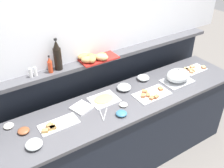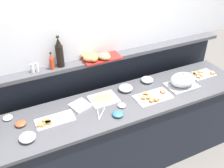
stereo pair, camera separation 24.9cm
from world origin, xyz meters
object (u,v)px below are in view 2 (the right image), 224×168
(glass_bowl_large, at_px, (147,80))
(condiment_bowl_dark, at_px, (118,114))
(sandwich_platter_front, at_px, (153,97))
(condiment_bowl_teal, at_px, (21,123))
(serving_tongs, at_px, (100,114))
(bread_basket, at_px, (97,57))
(condiment_bowl_red, at_px, (8,118))
(glass_bowl_medium, at_px, (27,138))
(sandwich_platter_side, at_px, (52,121))
(condiment_bowl_cream, at_px, (122,105))
(napkin_stack, at_px, (80,105))
(salt_shaker, at_px, (32,68))
(wine_bottle_dark, at_px, (59,53))
(pepper_shaker, at_px, (37,67))
(hot_sauce_bottle, at_px, (52,62))
(cold_cuts_platter, at_px, (104,99))
(glass_bowl_small, at_px, (126,88))
(sandwich_platter_rear, at_px, (201,74))
(serving_cloche, at_px, (183,80))

(glass_bowl_large, distance_m, condiment_bowl_dark, 0.68)
(sandwich_platter_front, relative_size, condiment_bowl_dark, 3.54)
(condiment_bowl_teal, bearing_deg, serving_tongs, -13.77)
(serving_tongs, height_order, bread_basket, bread_basket)
(glass_bowl_large, bearing_deg, condiment_bowl_red, 179.45)
(glass_bowl_large, relative_size, glass_bowl_medium, 1.00)
(sandwich_platter_side, xyz_separation_m, glass_bowl_large, (1.13, 0.20, 0.01))
(condiment_bowl_cream, distance_m, napkin_stack, 0.41)
(salt_shaker, bearing_deg, bread_basket, -2.59)
(wine_bottle_dark, bearing_deg, sandwich_platter_front, -32.15)
(glass_bowl_large, relative_size, salt_shaker, 1.59)
(condiment_bowl_red, bearing_deg, condiment_bowl_cream, -15.90)
(wine_bottle_dark, height_order, salt_shaker, wine_bottle_dark)
(wine_bottle_dark, distance_m, pepper_shaker, 0.25)
(condiment_bowl_cream, xyz_separation_m, bread_basket, (-0.06, 0.45, 0.34))
(condiment_bowl_dark, height_order, hot_sauce_bottle, hot_sauce_bottle)
(cold_cuts_platter, bearing_deg, glass_bowl_small, 9.40)
(hot_sauce_bottle, bearing_deg, wine_bottle_dark, 11.81)
(condiment_bowl_dark, bearing_deg, glass_bowl_large, 34.20)
(sandwich_platter_rear, bearing_deg, napkin_stack, 177.59)
(sandwich_platter_rear, bearing_deg, glass_bowl_small, 173.30)
(serving_cloche, relative_size, hot_sauce_bottle, 1.93)
(condiment_bowl_teal, bearing_deg, condiment_bowl_dark, -17.38)
(sandwich_platter_front, height_order, glass_bowl_small, glass_bowl_small)
(sandwich_platter_rear, xyz_separation_m, condiment_bowl_teal, (-2.05, 0.04, 0.01))
(glass_bowl_large, bearing_deg, napkin_stack, -173.52)
(glass_bowl_large, xyz_separation_m, condiment_bowl_dark, (-0.56, -0.38, -0.01))
(pepper_shaker, bearing_deg, hot_sauce_bottle, -6.90)
(hot_sauce_bottle, height_order, pepper_shaker, hot_sauce_bottle)
(sandwich_platter_front, height_order, condiment_bowl_dark, condiment_bowl_dark)
(condiment_bowl_teal, bearing_deg, hot_sauce_bottle, 37.09)
(sandwich_platter_rear, xyz_separation_m, pepper_shaker, (-1.78, 0.36, 0.35))
(cold_cuts_platter, height_order, serving_cloche, serving_cloche)
(condiment_bowl_teal, xyz_separation_m, serving_tongs, (0.69, -0.17, -0.01))
(cold_cuts_platter, xyz_separation_m, serving_cloche, (0.88, -0.15, 0.06))
(condiment_bowl_teal, height_order, hot_sauce_bottle, hot_sauce_bottle)
(glass_bowl_small, distance_m, serving_tongs, 0.48)
(cold_cuts_platter, bearing_deg, pepper_shaker, 151.64)
(sandwich_platter_front, relative_size, condiment_bowl_cream, 4.59)
(cold_cuts_platter, xyz_separation_m, serving_tongs, (-0.13, -0.20, -0.00))
(condiment_bowl_teal, bearing_deg, sandwich_platter_side, -16.32)
(bread_basket, bearing_deg, napkin_stack, -138.74)
(condiment_bowl_cream, bearing_deg, hot_sauce_bottle, 138.20)
(salt_shaker, bearing_deg, condiment_bowl_cream, -34.39)
(condiment_bowl_red, relative_size, serving_tongs, 0.49)
(condiment_bowl_teal, distance_m, salt_shaker, 0.52)
(glass_bowl_small, xyz_separation_m, serving_tongs, (-0.41, -0.24, -0.02))
(napkin_stack, bearing_deg, wine_bottle_dark, 102.61)
(napkin_stack, height_order, bread_basket, bread_basket)
(cold_cuts_platter, distance_m, pepper_shaker, 0.72)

